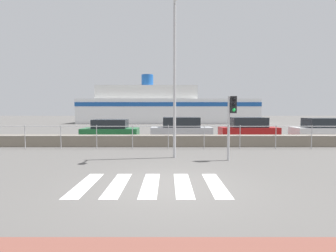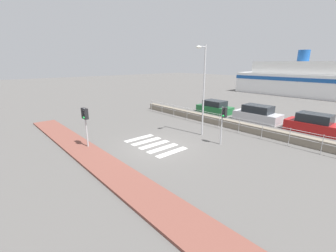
{
  "view_description": "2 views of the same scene",
  "coord_description": "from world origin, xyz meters",
  "px_view_note": "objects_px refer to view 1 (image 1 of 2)",
  "views": [
    {
      "loc": [
        -0.02,
        -7.1,
        2.07
      ],
      "look_at": [
        -0.0,
        2.0,
        1.5
      ],
      "focal_mm": 28.0,
      "sensor_mm": 36.0,
      "label": 1
    },
    {
      "loc": [
        10.92,
        -8.87,
        5.42
      ],
      "look_at": [
        -0.22,
        1.0,
        1.2
      ],
      "focal_mm": 24.0,
      "sensor_mm": 36.0,
      "label": 2
    }
  ],
  "objects_px": {
    "traffic_light_far": "(231,113)",
    "parked_car_red": "(248,130)",
    "streetlamp": "(174,62)",
    "ferry_boat": "(164,107)",
    "parked_car_green": "(110,131)",
    "parked_car_silver": "(181,130)",
    "parked_car_white": "(324,130)"
  },
  "relations": [
    {
      "from": "parked_car_green",
      "to": "parked_car_red",
      "type": "bearing_deg",
      "value": 0.0
    },
    {
      "from": "streetlamp",
      "to": "ferry_boat",
      "type": "relative_size",
      "value": 0.25
    },
    {
      "from": "parked_car_red",
      "to": "parked_car_silver",
      "type": "bearing_deg",
      "value": -180.0
    },
    {
      "from": "parked_car_red",
      "to": "parked_car_green",
      "type": "bearing_deg",
      "value": -180.0
    },
    {
      "from": "streetlamp",
      "to": "parked_car_red",
      "type": "xyz_separation_m",
      "value": [
        5.41,
        7.48,
        -3.4
      ]
    },
    {
      "from": "ferry_boat",
      "to": "parked_car_red",
      "type": "relative_size",
      "value": 6.68
    },
    {
      "from": "streetlamp",
      "to": "parked_car_red",
      "type": "bearing_deg",
      "value": 54.1
    },
    {
      "from": "parked_car_green",
      "to": "traffic_light_far",
      "type": "bearing_deg",
      "value": -50.09
    },
    {
      "from": "traffic_light_far",
      "to": "streetlamp",
      "type": "xyz_separation_m",
      "value": [
        -2.28,
        0.47,
        2.13
      ]
    },
    {
      "from": "ferry_boat",
      "to": "parked_car_red",
      "type": "height_order",
      "value": "ferry_boat"
    },
    {
      "from": "streetlamp",
      "to": "ferry_boat",
      "type": "distance_m",
      "value": 29.62
    },
    {
      "from": "traffic_light_far",
      "to": "parked_car_red",
      "type": "height_order",
      "value": "traffic_light_far"
    },
    {
      "from": "traffic_light_far",
      "to": "ferry_boat",
      "type": "relative_size",
      "value": 0.1
    },
    {
      "from": "streetlamp",
      "to": "parked_car_green",
      "type": "xyz_separation_m",
      "value": [
        -4.36,
        7.48,
        -3.46
      ]
    },
    {
      "from": "parked_car_red",
      "to": "parked_car_white",
      "type": "height_order",
      "value": "parked_car_red"
    },
    {
      "from": "ferry_boat",
      "to": "parked_car_green",
      "type": "distance_m",
      "value": 22.42
    },
    {
      "from": "traffic_light_far",
      "to": "parked_car_red",
      "type": "relative_size",
      "value": 0.65
    },
    {
      "from": "parked_car_white",
      "to": "parked_car_silver",
      "type": "bearing_deg",
      "value": -180.0
    },
    {
      "from": "parked_car_red",
      "to": "traffic_light_far",
      "type": "bearing_deg",
      "value": -111.48
    },
    {
      "from": "parked_car_silver",
      "to": "parked_car_green",
      "type": "bearing_deg",
      "value": 180.0
    },
    {
      "from": "traffic_light_far",
      "to": "streetlamp",
      "type": "distance_m",
      "value": 3.16
    },
    {
      "from": "traffic_light_far",
      "to": "ferry_boat",
      "type": "xyz_separation_m",
      "value": [
        -3.2,
        30.03,
        0.48
      ]
    },
    {
      "from": "streetlamp",
      "to": "parked_car_red",
      "type": "height_order",
      "value": "streetlamp"
    },
    {
      "from": "traffic_light_far",
      "to": "parked_car_green",
      "type": "xyz_separation_m",
      "value": [
        -6.65,
        7.95,
        -1.33
      ]
    },
    {
      "from": "traffic_light_far",
      "to": "parked_car_red",
      "type": "bearing_deg",
      "value": 68.52
    },
    {
      "from": "parked_car_green",
      "to": "parked_car_red",
      "type": "xyz_separation_m",
      "value": [
        9.78,
        0.0,
        0.06
      ]
    },
    {
      "from": "traffic_light_far",
      "to": "parked_car_silver",
      "type": "relative_size",
      "value": 0.61
    },
    {
      "from": "ferry_boat",
      "to": "parked_car_silver",
      "type": "relative_size",
      "value": 6.26
    },
    {
      "from": "parked_car_white",
      "to": "parked_car_green",
      "type": "bearing_deg",
      "value": 180.0
    },
    {
      "from": "parked_car_silver",
      "to": "parked_car_red",
      "type": "bearing_deg",
      "value": 0.0
    },
    {
      "from": "traffic_light_far",
      "to": "parked_car_white",
      "type": "distance_m",
      "value": 11.72
    },
    {
      "from": "ferry_boat",
      "to": "parked_car_green",
      "type": "height_order",
      "value": "ferry_boat"
    }
  ]
}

